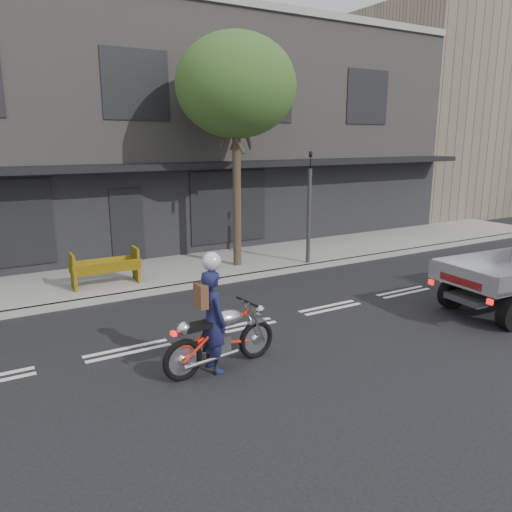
% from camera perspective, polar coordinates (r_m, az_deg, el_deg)
% --- Properties ---
extents(ground, '(80.00, 80.00, 0.00)m').
position_cam_1_polar(ground, '(10.61, -1.81, -8.10)').
color(ground, black).
rests_on(ground, ground).
extents(sidewalk, '(32.00, 3.20, 0.15)m').
position_cam_1_polar(sidewalk, '(14.69, -10.64, -1.91)').
color(sidewalk, gray).
rests_on(sidewalk, ground).
extents(kerb, '(32.00, 0.20, 0.15)m').
position_cam_1_polar(kerb, '(13.25, -8.27, -3.49)').
color(kerb, gray).
rests_on(kerb, ground).
extents(building_main, '(26.00, 10.00, 8.00)m').
position_cam_1_polar(building_main, '(20.53, -17.61, 13.06)').
color(building_main, slate).
rests_on(building_main, ground).
extents(building_neighbour, '(14.00, 10.00, 10.00)m').
position_cam_1_polar(building_neighbour, '(31.80, 21.32, 14.47)').
color(building_neighbour, brown).
rests_on(building_neighbour, ground).
extents(street_tree, '(3.40, 3.40, 6.74)m').
position_cam_1_polar(street_tree, '(14.69, -2.31, 18.79)').
color(street_tree, '#382B21').
rests_on(street_tree, ground).
extents(traffic_light_pole, '(0.12, 0.12, 3.50)m').
position_cam_1_polar(traffic_light_pole, '(15.14, 6.07, 4.80)').
color(traffic_light_pole, '#2D2D30').
rests_on(traffic_light_pole, ground).
extents(motorcycle, '(2.20, 0.64, 1.13)m').
position_cam_1_polar(motorcycle, '(8.63, -4.02, -9.14)').
color(motorcycle, black).
rests_on(motorcycle, ground).
extents(rider, '(0.49, 0.69, 1.78)m').
position_cam_1_polar(rider, '(8.46, -4.97, -7.40)').
color(rider, '#16193E').
rests_on(rider, ground).
extents(construction_barrier, '(1.74, 0.74, 0.96)m').
position_cam_1_polar(construction_barrier, '(13.23, -16.56, -1.43)').
color(construction_barrier, gold).
rests_on(construction_barrier, sidewalk).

